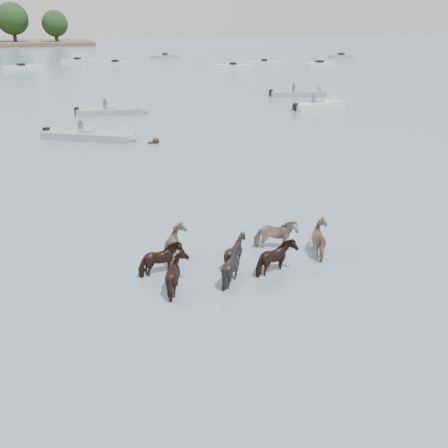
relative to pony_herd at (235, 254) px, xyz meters
name	(u,v)px	position (x,y,z in m)	size (l,w,h in m)	color
ground	(155,280)	(-2.62, -0.03, -0.44)	(400.00, 400.00, 0.00)	slate
pony_herd	(235,254)	(0.00, 0.00, 0.00)	(6.89, 3.44, 1.27)	black
swimming_pony	(155,142)	(0.85, 17.74, -0.34)	(0.72, 0.44, 0.44)	black
motorboat_b	(100,137)	(-2.39, 19.76, -0.22)	(6.33, 4.65, 1.92)	gray
motorboat_c	(121,111)	(0.14, 28.86, -0.22)	(6.11, 2.47, 1.92)	gray
motorboat_d	(324,104)	(17.79, 26.79, -0.22)	(5.98, 3.23, 1.92)	silver
motorboat_e	(305,93)	(19.34, 33.61, -0.22)	(6.12, 2.83, 1.92)	gray
distant_flotilla	(75,65)	(-1.17, 73.99, -0.19)	(106.15, 28.47, 0.93)	gray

